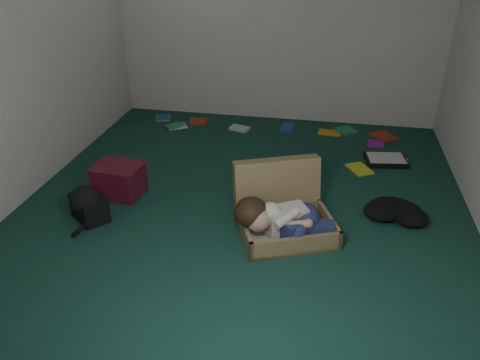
% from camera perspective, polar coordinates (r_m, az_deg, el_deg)
% --- Properties ---
extents(floor, '(4.50, 4.50, 0.00)m').
position_cam_1_polar(floor, '(4.25, 0.38, -3.19)').
color(floor, '#163F34').
rests_on(floor, ground).
extents(wall_back, '(4.50, 0.00, 4.50)m').
position_cam_1_polar(wall_back, '(5.91, 4.68, 19.39)').
color(wall_back, silver).
rests_on(wall_back, ground).
extents(wall_front, '(4.50, 0.00, 4.50)m').
position_cam_1_polar(wall_front, '(1.73, -13.33, -5.10)').
color(wall_front, silver).
rests_on(wall_front, ground).
extents(wall_left, '(0.00, 4.50, 4.50)m').
position_cam_1_polar(wall_left, '(4.53, -26.10, 13.87)').
color(wall_left, silver).
rests_on(wall_left, ground).
extents(suitcase, '(0.95, 0.94, 0.54)m').
position_cam_1_polar(suitcase, '(3.89, 5.20, -3.75)').
color(suitcase, '#8E794E').
rests_on(suitcase, floor).
extents(person, '(0.82, 0.43, 0.34)m').
position_cam_1_polar(person, '(3.71, 5.26, -4.76)').
color(person, white).
rests_on(person, suitcase).
extents(maroon_bin, '(0.47, 0.39, 0.30)m').
position_cam_1_polar(maroon_bin, '(4.50, -14.50, 0.02)').
color(maroon_bin, '#551121').
rests_on(maroon_bin, floor).
extents(backpack, '(0.52, 0.51, 0.24)m').
position_cam_1_polar(backpack, '(4.21, -17.88, -3.10)').
color(backpack, black).
rests_on(backpack, floor).
extents(clothing_pile, '(0.42, 0.35, 0.13)m').
position_cam_1_polar(clothing_pile, '(4.30, 18.48, -3.43)').
color(clothing_pile, black).
rests_on(clothing_pile, floor).
extents(paper_tray, '(0.46, 0.37, 0.06)m').
position_cam_1_polar(paper_tray, '(5.25, 17.35, 2.36)').
color(paper_tray, black).
rests_on(paper_tray, floor).
extents(book_scatter, '(3.07, 1.29, 0.02)m').
position_cam_1_polar(book_scatter, '(5.72, 6.28, 5.50)').
color(book_scatter, yellow).
rests_on(book_scatter, floor).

